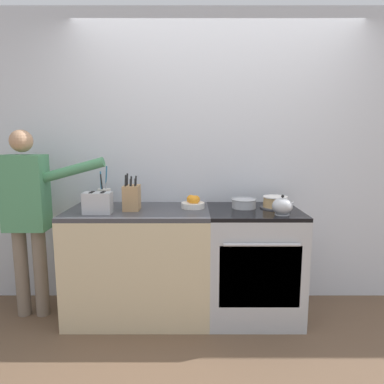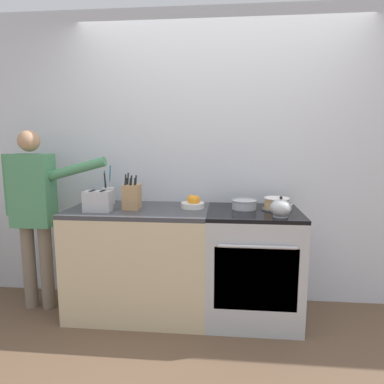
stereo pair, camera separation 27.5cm
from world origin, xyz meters
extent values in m
plane|color=brown|center=(0.00, 0.00, 0.00)|extent=(16.00, 16.00, 0.00)
cube|color=silver|center=(0.00, 0.68, 1.30)|extent=(8.00, 0.04, 2.60)
cube|color=beige|center=(-0.66, 0.33, 0.44)|extent=(1.16, 0.66, 0.88)
cube|color=#3D3D42|center=(-0.66, 0.33, 0.90)|extent=(1.16, 0.66, 0.03)
cube|color=#B7BABF|center=(0.29, 0.33, 0.44)|extent=(0.75, 0.66, 0.88)
cube|color=black|center=(0.29, 0.01, 0.46)|extent=(0.61, 0.01, 0.49)
cylinder|color=#B7BABF|center=(0.29, -0.02, 0.72)|extent=(0.56, 0.02, 0.02)
cube|color=black|center=(0.29, 0.33, 0.90)|extent=(0.75, 0.66, 0.03)
cylinder|color=#4C4C51|center=(0.48, 0.38, 0.92)|extent=(0.25, 0.25, 0.01)
cylinder|color=tan|center=(0.48, 0.38, 0.94)|extent=(0.20, 0.20, 0.04)
cylinder|color=tan|center=(0.48, 0.38, 0.99)|extent=(0.19, 0.19, 0.04)
cylinder|color=white|center=(0.48, 0.38, 1.01)|extent=(0.20, 0.20, 0.01)
cylinder|color=#B7BABF|center=(0.47, 0.13, 0.92)|extent=(0.11, 0.11, 0.01)
ellipsoid|color=#B7BABF|center=(0.47, 0.13, 0.98)|extent=(0.16, 0.16, 0.13)
cone|color=#B7BABF|center=(0.54, 0.13, 1.00)|extent=(0.08, 0.03, 0.07)
sphere|color=black|center=(0.47, 0.13, 1.06)|extent=(0.02, 0.02, 0.02)
cylinder|color=#B7BABF|center=(0.21, 0.39, 0.95)|extent=(0.20, 0.20, 0.07)
torus|color=#B7BABF|center=(0.21, 0.39, 0.99)|extent=(0.21, 0.21, 0.01)
cube|color=tan|center=(-0.71, 0.31, 1.02)|extent=(0.13, 0.17, 0.20)
cylinder|color=black|center=(-0.75, 0.26, 1.16)|extent=(0.01, 0.04, 0.09)
cylinder|color=black|center=(-0.71, 0.27, 1.14)|extent=(0.01, 0.03, 0.06)
cylinder|color=black|center=(-0.67, 0.27, 1.15)|extent=(0.01, 0.03, 0.06)
cylinder|color=black|center=(-0.75, 0.31, 1.14)|extent=(0.01, 0.03, 0.06)
cylinder|color=black|center=(-0.71, 0.30, 1.15)|extent=(0.01, 0.04, 0.08)
cylinder|color=black|center=(-0.67, 0.30, 1.15)|extent=(0.01, 0.04, 0.08)
cylinder|color=black|center=(-0.75, 0.34, 1.16)|extent=(0.01, 0.04, 0.10)
cylinder|color=silver|center=(-0.99, 0.51, 0.99)|extent=(0.12, 0.12, 0.14)
cylinder|color=teal|center=(-0.97, 0.53, 1.11)|extent=(0.04, 0.04, 0.29)
cylinder|color=black|center=(-1.00, 0.49, 1.08)|extent=(0.03, 0.02, 0.22)
cylinder|color=teal|center=(-1.01, 0.50, 1.09)|extent=(0.02, 0.05, 0.25)
cylinder|color=#B7BABF|center=(-0.97, 0.53, 1.09)|extent=(0.04, 0.03, 0.25)
cylinder|color=silver|center=(-0.21, 0.38, 0.94)|extent=(0.20, 0.20, 0.05)
sphere|color=orange|center=(-0.20, 0.36, 0.98)|extent=(0.07, 0.07, 0.07)
sphere|color=orange|center=(-0.21, 0.38, 0.98)|extent=(0.08, 0.08, 0.08)
sphere|color=orange|center=(-0.23, 0.43, 0.98)|extent=(0.07, 0.07, 0.07)
sphere|color=orange|center=(-0.19, 0.42, 0.98)|extent=(0.07, 0.07, 0.07)
cube|color=#B7BABF|center=(-0.95, 0.18, 1.00)|extent=(0.21, 0.13, 0.17)
cube|color=black|center=(-1.00, 0.18, 1.08)|extent=(0.03, 0.09, 0.00)
cube|color=black|center=(-0.91, 0.18, 1.08)|extent=(0.03, 0.09, 0.00)
cube|color=black|center=(-1.07, 0.18, 1.03)|extent=(0.02, 0.02, 0.01)
cylinder|color=#7A6B5B|center=(-1.66, 0.31, 0.37)|extent=(0.11, 0.11, 0.75)
cylinder|color=#7A6B5B|center=(-1.50, 0.31, 0.37)|extent=(0.11, 0.11, 0.75)
cube|color=#4C8E60|center=(-1.58, 0.31, 1.05)|extent=(0.34, 0.20, 0.62)
cylinder|color=#4C8E60|center=(-1.79, 0.31, 1.10)|extent=(0.08, 0.08, 0.52)
cylinder|color=#4C8E60|center=(-1.18, 0.31, 1.24)|extent=(0.53, 0.08, 0.21)
sphere|color=tan|center=(-1.58, 0.31, 1.47)|extent=(0.18, 0.18, 0.18)
camera|label=1|loc=(-0.22, -2.43, 1.49)|focal=32.00mm
camera|label=2|loc=(0.05, -2.41, 1.49)|focal=32.00mm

